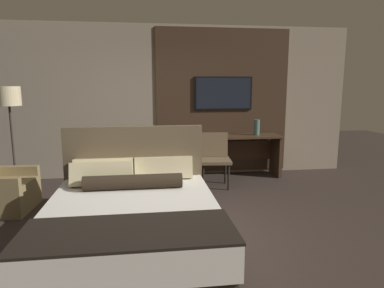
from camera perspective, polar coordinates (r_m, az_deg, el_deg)
name	(u,v)px	position (r m, az deg, el deg)	size (l,w,h in m)	color
ground_plane	(175,230)	(4.23, -2.92, -14.08)	(16.00, 16.00, 0.00)	#332823
wall_back_tv_panel	(171,102)	(6.48, -3.55, 7.06)	(7.20, 0.09, 2.80)	gray
bed	(132,219)	(3.75, -9.93, -12.18)	(1.78, 2.16, 1.19)	#33281E
desk	(225,148)	(6.44, 5.54, -0.70)	(2.03, 0.55, 0.79)	#422D1E
tv	(223,93)	(6.55, 5.24, 8.42)	(1.11, 0.04, 0.62)	black
desk_chair	(214,154)	(5.84, 3.74, -1.75)	(0.57, 0.56, 0.90)	brown
armchair_by_window	(2,192)	(5.41, -29.07, -6.99)	(0.78, 0.79, 0.78)	olive
floor_lamp	(9,105)	(5.69, -28.16, 5.71)	(0.34, 0.34, 1.69)	#282623
vase_tall	(257,127)	(6.50, 10.73, 2.76)	(0.11, 0.11, 0.29)	#4C706B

